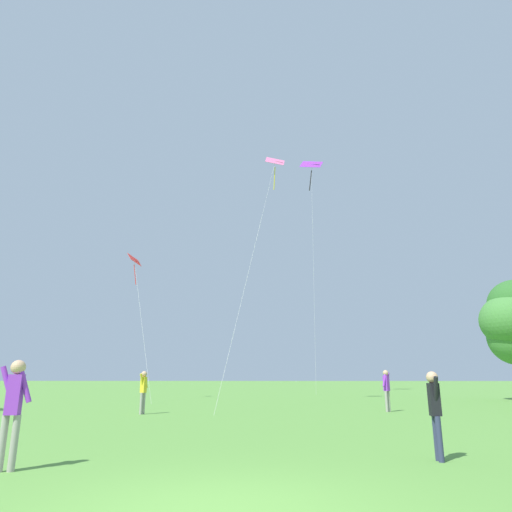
% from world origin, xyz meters
% --- Properties ---
extents(kite_pink_low, '(3.22, 10.02, 16.55)m').
position_xyz_m(kite_pink_low, '(0.45, 22.75, 15.08)').
color(kite_pink_low, pink).
rests_on(kite_pink_low, ground_plane).
extents(kite_red_high, '(3.76, 5.76, 10.36)m').
position_xyz_m(kite_red_high, '(-9.79, 26.10, 9.31)').
color(kite_red_high, red).
rests_on(kite_red_high, ground_plane).
extents(kite_purple_streamer, '(2.76, 6.19, 25.70)m').
position_xyz_m(kite_purple_streamer, '(4.54, 41.41, 23.86)').
color(kite_purple_streamer, purple).
rests_on(kite_purple_streamer, ground_plane).
extents(person_far_back, '(0.22, 0.51, 1.59)m').
position_xyz_m(person_far_back, '(3.62, 3.42, 0.96)').
color(person_far_back, '#2D3351').
rests_on(person_far_back, ground_plane).
extents(person_near_tree, '(0.26, 0.55, 1.74)m').
position_xyz_m(person_near_tree, '(-5.01, 13.91, 1.04)').
color(person_near_tree, gray).
rests_on(person_near_tree, ground_plane).
extents(person_in_blue_jacket, '(0.57, 0.24, 1.77)m').
position_xyz_m(person_in_blue_jacket, '(-3.73, 2.10, 1.06)').
color(person_in_blue_jacket, gray).
rests_on(person_in_blue_jacket, ground_plane).
extents(person_with_spool, '(0.46, 0.48, 1.80)m').
position_xyz_m(person_with_spool, '(5.52, 15.82, 1.08)').
color(person_with_spool, gray).
rests_on(person_with_spool, ground_plane).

